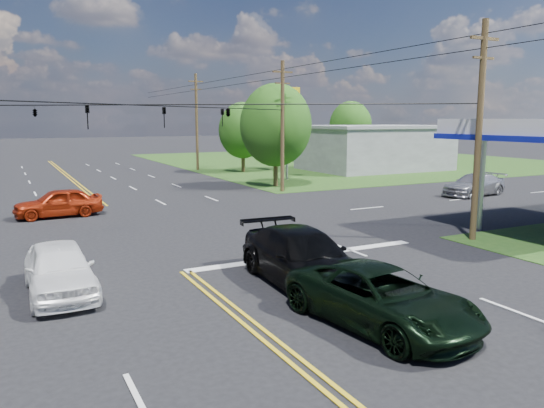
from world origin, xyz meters
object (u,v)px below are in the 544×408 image
pole_ne (282,125)px  pickup_dkgreen (381,297)px  pole_se (479,129)px  pole_right_far (197,121)px  suv_black (303,258)px  tree_far_r (351,126)px  tree_right_a (276,125)px  retail_ne (374,149)px  tree_right_b (243,130)px  pickup_white (59,269)px

pole_ne → pickup_dkgreen: 26.41m
pole_se → pole_right_far: pole_right_far is taller
pickup_dkgreen → suv_black: bearing=82.3°
tree_far_r → tree_right_a: bearing=-138.0°
pole_se → retail_ne: bearing=59.6°
pole_se → suv_black: 10.98m
tree_right_a → tree_right_b: size_ratio=1.15×
pole_right_far → pickup_white: pole_right_far is taller
tree_right_b → pole_ne: bearing=-103.1°
tree_right_a → tree_right_b: tree_right_a is taller
tree_right_b → tree_right_a: bearing=-101.8°
tree_right_b → suv_black: 37.73m
pole_right_far → tree_right_b: (3.50, -4.00, -0.95)m
retail_ne → pickup_white: retail_ne is taller
pole_se → tree_right_b: bearing=83.9°
tree_right_a → pickup_white: bearing=-131.4°
retail_ne → tree_far_r: 11.02m
tree_right_a → suv_black: (-11.00, -23.07, -3.98)m
tree_right_a → tree_right_b: bearing=78.2°
pole_right_far → pickup_dkgreen: size_ratio=1.80×
pole_ne → pickup_dkgreen: (-10.00, -24.09, -4.14)m
tree_right_b → suv_black: size_ratio=1.16×
pole_ne → pickup_white: (-17.16, -17.60, -4.11)m
tree_right_a → pickup_dkgreen: (-11.00, -27.09, -4.10)m
retail_ne → suv_black: (-27.00, -31.07, -1.31)m
pole_ne → tree_right_a: pole_ne is taller
pickup_dkgreen → pickup_white: bearing=130.1°
pickup_dkgreen → pickup_white: size_ratio=1.17×
pole_ne → pole_right_far: size_ratio=0.95×
tree_right_b → tree_far_r: (17.50, 6.00, 0.33)m
pickup_dkgreen → pickup_white: (-7.16, 6.48, 0.03)m
tree_right_b → pole_right_far: bearing=131.2°
pole_ne → suv_black: bearing=-116.5°
tree_right_a → pickup_white: size_ratio=1.72×
retail_ne → pickup_dkgreen: (-27.00, -35.09, -1.43)m
tree_far_r → retail_ne: bearing=-111.8°
tree_right_a → pole_se: bearing=-92.7°
pole_ne → tree_right_b: 15.42m
pickup_dkgreen → retail_ne: bearing=44.7°
pole_ne → pickup_white: pole_ne is taller
pole_se → suv_black: (-10.00, -2.07, -4.03)m
tree_far_r → pole_right_far: bearing=-174.6°
pole_right_far → pickup_dkgreen: 44.45m
tree_right_a → tree_right_b: 12.27m
pole_se → suv_black: bearing=-168.3°
retail_ne → pickup_dkgreen: 44.29m
tree_far_r → suv_black: tree_far_r is taller
tree_right_a → retail_ne: bearing=26.6°
pickup_white → tree_right_a: bearing=48.5°
tree_right_b → pickup_white: tree_right_b is taller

